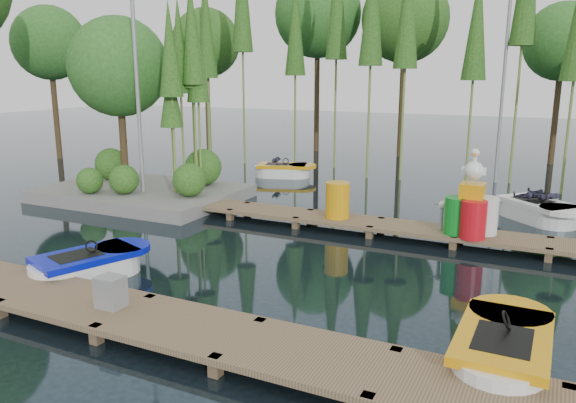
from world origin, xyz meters
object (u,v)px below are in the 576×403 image
at_px(island, 135,99).
at_px(boat_yellow_far, 283,170).
at_px(drum_cluster, 472,210).
at_px(yellow_barrel, 337,200).
at_px(boat_blue, 89,266).
at_px(utility_cabinet, 111,292).

height_order(island, boat_yellow_far, island).
relative_size(island, drum_cluster, 3.32).
bearing_deg(drum_cluster, island, 174.94).
bearing_deg(boat_yellow_far, yellow_barrel, -51.03).
xyz_separation_m(island, drum_cluster, (10.66, -0.94, -2.29)).
relative_size(yellow_barrel, drum_cluster, 0.46).
height_order(boat_blue, boat_yellow_far, boat_yellow_far).
xyz_separation_m(boat_yellow_far, drum_cluster, (8.01, -6.23, 0.64)).
bearing_deg(utility_cabinet, boat_yellow_far, 104.51).
bearing_deg(boat_blue, yellow_barrel, 80.94).
bearing_deg(boat_blue, island, 143.26).
relative_size(boat_blue, drum_cluster, 1.33).
relative_size(boat_blue, yellow_barrel, 2.87).
bearing_deg(yellow_barrel, utility_cabinet, -99.95).
bearing_deg(drum_cluster, utility_cabinet, -124.05).
relative_size(island, boat_blue, 2.50).
height_order(yellow_barrel, drum_cluster, drum_cluster).
bearing_deg(island, yellow_barrel, -6.21).
xyz_separation_m(yellow_barrel, drum_cluster, (3.40, -0.15, 0.13)).
bearing_deg(boat_blue, drum_cluster, 60.07).
relative_size(boat_blue, boat_yellow_far, 1.02).
xyz_separation_m(boat_blue, drum_cluster, (6.56, 5.42, 0.66)).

